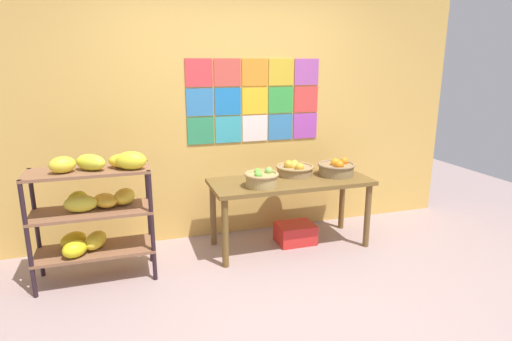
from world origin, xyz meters
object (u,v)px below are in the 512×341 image
object	(u,v)px
fruit_basket_back_right	(262,178)
produce_crate_under_table	(295,233)
display_table	(290,188)
fruit_basket_right	(337,168)
banana_shelf_unit	(95,204)
fruit_basket_left	(295,169)

from	to	relation	value
fruit_basket_back_right	produce_crate_under_table	bearing A→B (deg)	22.84
display_table	fruit_basket_right	size ratio (longest dim) A/B	4.18
fruit_basket_back_right	produce_crate_under_table	size ratio (longest dim) A/B	0.84
display_table	produce_crate_under_table	world-z (taller)	display_table
banana_shelf_unit	fruit_basket_left	size ratio (longest dim) A/B	2.88
fruit_basket_back_right	display_table	bearing A→B (deg)	21.13
fruit_basket_right	produce_crate_under_table	size ratio (longest dim) A/B	1.00
display_table	fruit_basket_back_right	xyz separation A→B (m)	(-0.34, -0.13, 0.16)
display_table	fruit_basket_left	distance (m)	0.24
fruit_basket_right	produce_crate_under_table	bearing A→B (deg)	175.97
display_table	fruit_basket_right	bearing A→B (deg)	2.02
banana_shelf_unit	fruit_basket_back_right	bearing A→B (deg)	-0.46
fruit_basket_right	fruit_basket_left	xyz separation A→B (m)	(-0.40, 0.14, -0.02)
display_table	produce_crate_under_table	bearing A→B (deg)	29.28
banana_shelf_unit	produce_crate_under_table	world-z (taller)	banana_shelf_unit
fruit_basket_right	produce_crate_under_table	world-z (taller)	fruit_basket_right
fruit_basket_right	display_table	bearing A→B (deg)	-177.98
fruit_basket_right	fruit_basket_back_right	bearing A→B (deg)	-169.96
produce_crate_under_table	fruit_basket_right	bearing A→B (deg)	-4.03
produce_crate_under_table	banana_shelf_unit	bearing A→B (deg)	-174.86
fruit_basket_left	produce_crate_under_table	xyz separation A→B (m)	(-0.02, -0.11, -0.65)
banana_shelf_unit	produce_crate_under_table	size ratio (longest dim) A/B	2.94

